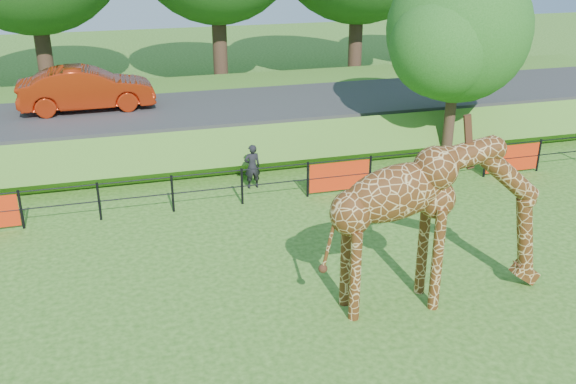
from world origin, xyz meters
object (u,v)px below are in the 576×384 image
object	(u,v)px
car_red	(87,89)
giraffe	(440,223)
visitor	(252,166)
tree_east	(460,36)

from	to	relation	value
car_red	giraffe	bearing A→B (deg)	-152.91
giraffe	visitor	size ratio (longest dim) A/B	3.65
car_red	tree_east	xyz separation A→B (m)	(11.75, -5.06, 2.09)
giraffe	tree_east	distance (m)	9.51
visitor	tree_east	xyz separation A→B (m)	(7.02, 0.46, 3.58)
car_red	visitor	distance (m)	7.42
visitor	tree_east	world-z (taller)	tree_east
visitor	car_red	bearing A→B (deg)	-52.76
visitor	tree_east	bearing A→B (deg)	-179.66
car_red	visitor	xyz separation A→B (m)	(4.74, -5.52, -1.49)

